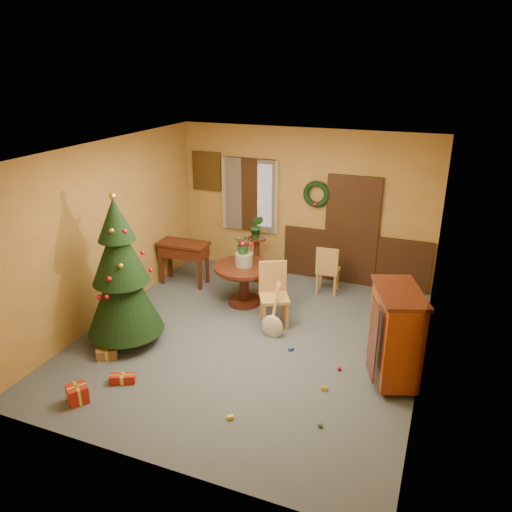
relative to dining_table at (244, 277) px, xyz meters
The scene contains 21 objects.
room_envelope 1.87m from the dining_table, 63.87° to the left, with size 5.50×5.50×5.50m.
dining_table is the anchor object (origin of this frame).
urn 0.33m from the dining_table, ahead, with size 0.31×0.31×0.22m, color slate.
centerpiece_plant 0.62m from the dining_table, ahead, with size 0.32×0.28×0.36m, color #1E4C23.
chair_near 0.85m from the dining_table, 32.92° to the right, with size 0.61×0.61×1.04m.
chair_far 1.57m from the dining_table, 36.90° to the left, with size 0.42×0.42×0.93m.
guitar 1.23m from the dining_table, 46.11° to the right, with size 0.35×0.16×0.82m, color beige, non-canonical shape.
plant_stand 0.98m from the dining_table, 98.49° to the left, with size 0.35×0.35×0.90m.
stand_plant 1.15m from the dining_table, 98.49° to the left, with size 0.25×0.20×0.45m, color #19471E.
christmas_tree 2.27m from the dining_table, 122.10° to the right, with size 1.14×1.14×2.35m.
writing_desk 1.46m from the dining_table, 164.96° to the left, with size 0.96×0.50×0.84m.
sideboard 3.04m from the dining_table, 26.13° to the right, with size 0.86×1.15×1.32m.
gift_a 2.66m from the dining_table, 116.80° to the right, with size 0.35×0.34×0.16m.
gift_b 3.45m from the dining_table, 104.89° to the right, with size 0.32×0.32×0.24m.
gift_c 2.06m from the dining_table, 141.60° to the right, with size 0.26×0.21×0.13m.
gift_d 2.86m from the dining_table, 102.29° to the right, with size 0.36×0.27×0.12m.
toy_a 1.79m from the dining_table, 43.21° to the right, with size 0.08×0.05×0.05m, color #2743AC.
toy_b 3.40m from the dining_table, 51.70° to the right, with size 0.06×0.06×0.06m, color #217B3B.
toy_c 3.12m from the dining_table, 70.20° to the right, with size 0.08×0.05×0.05m, color gold.
toy_d 2.53m from the dining_table, 34.85° to the right, with size 0.06×0.06×0.06m, color red.
toy_e 2.79m from the dining_table, 44.66° to the right, with size 0.08×0.05×0.05m, color gold.
Camera 1 is at (2.56, -6.20, 4.03)m, focal length 35.00 mm.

